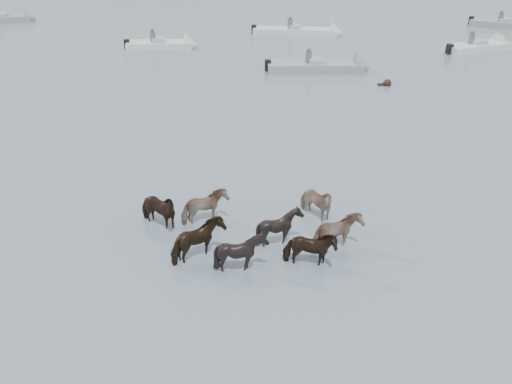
{
  "coord_description": "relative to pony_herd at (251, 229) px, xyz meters",
  "views": [
    {
      "loc": [
        1.3,
        -11.75,
        8.53
      ],
      "look_at": [
        0.97,
        2.93,
        1.1
      ],
      "focal_mm": 39.92,
      "sensor_mm": 36.0,
      "label": 1
    }
  ],
  "objects": [
    {
      "name": "motorboat_a",
      "position": [
        -6.08,
        24.19,
        -0.24
      ],
      "size": [
        4.94,
        2.01,
        1.92
      ],
      "rotation": [
        0.0,
        0.0,
        0.09
      ],
      "color": "silver",
      "rests_on": "ground"
    },
    {
      "name": "swimming_pony",
      "position": [
        6.66,
        15.86,
        -0.37
      ],
      "size": [
        0.72,
        0.44,
        0.44
      ],
      "color": "black",
      "rests_on": "ground"
    },
    {
      "name": "motorboat_c",
      "position": [
        3.18,
        28.79,
        -0.24
      ],
      "size": [
        6.78,
        2.23,
        1.92
      ],
      "rotation": [
        0.0,
        0.0,
        -0.1
      ],
      "color": "silver",
      "rests_on": "ground"
    },
    {
      "name": "motorboat_d",
      "position": [
        14.63,
        24.27,
        -0.24
      ],
      "size": [
        5.13,
        3.52,
        1.92
      ],
      "rotation": [
        0.0,
        0.0,
        0.43
      ],
      "color": "silver",
      "rests_on": "ground"
    },
    {
      "name": "pony_herd",
      "position": [
        0.0,
        0.0,
        0.0
      ],
      "size": [
        6.77,
        4.31,
        1.28
      ],
      "color": "black",
      "rests_on": "ground"
    },
    {
      "name": "motorboat_b",
      "position": [
        3.9,
        18.78,
        -0.24
      ],
      "size": [
        6.09,
        1.8,
        1.92
      ],
      "rotation": [
        0.0,
        0.0,
        0.03
      ],
      "color": "gray",
      "rests_on": "ground"
    },
    {
      "name": "motorboat_f",
      "position": [
        -20.54,
        33.68,
        -0.24
      ],
      "size": [
        5.01,
        2.89,
        1.92
      ],
      "rotation": [
        0.0,
        0.0,
        0.29
      ],
      "color": "gray",
      "rests_on": "ground"
    },
    {
      "name": "ground",
      "position": [
        -0.85,
        -1.88,
        -0.47
      ],
      "size": [
        400.0,
        400.0,
        0.0
      ],
      "primitive_type": "plane",
      "color": "slate",
      "rests_on": "ground"
    }
  ]
}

